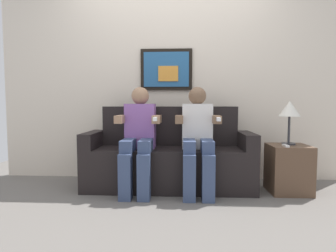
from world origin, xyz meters
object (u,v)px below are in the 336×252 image
person_on_left (139,135)px  side_table_right (288,169)px  couch (169,160)px  person_on_right (198,135)px  spare_remote_on_table (286,146)px  table_lamp (290,111)px

person_on_left → side_table_right: (1.57, 0.06, -0.36)m
couch → person_on_right: person_on_right is taller
person_on_left → spare_remote_on_table: size_ratio=8.54×
table_lamp → spare_remote_on_table: (-0.08, -0.15, -0.35)m
side_table_right → person_on_right: bearing=-176.3°
person_on_left → spare_remote_on_table: (1.49, -0.05, -0.10)m
person_on_right → side_table_right: 1.02m
couch → side_table_right: (1.26, -0.11, -0.06)m
couch → person_on_left: (-0.31, -0.17, 0.29)m
couch → side_table_right: bearing=-4.8°
person_on_left → spare_remote_on_table: bearing=-2.1°
person_on_right → table_lamp: person_on_right is taller
couch → side_table_right: 1.27m
side_table_right → table_lamp: (0.01, 0.04, 0.61)m
side_table_right → spare_remote_on_table: 0.29m
couch → table_lamp: bearing=-3.2°
person_on_left → person_on_right: bearing=0.0°
table_lamp → spare_remote_on_table: 0.39m
person_on_right → side_table_right: person_on_right is taller
couch → person_on_left: 0.46m
person_on_right → spare_remote_on_table: bearing=-3.5°
person_on_left → table_lamp: person_on_left is taller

